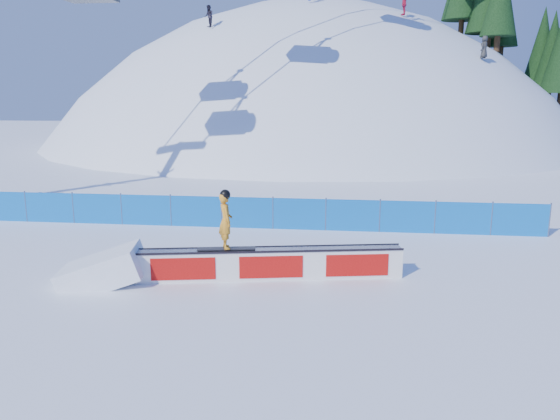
# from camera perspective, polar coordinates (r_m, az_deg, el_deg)

# --- Properties ---
(ground) EXTENTS (160.00, 160.00, 0.00)m
(ground) POSITION_cam_1_polar(r_m,az_deg,el_deg) (16.74, -6.19, -5.60)
(ground) COLOR white
(ground) RESTS_ON ground
(snow_hill) EXTENTS (64.00, 64.00, 64.00)m
(snow_hill) POSITION_cam_1_polar(r_m,az_deg,el_deg) (62.09, 3.01, -9.67)
(snow_hill) COLOR white
(snow_hill) RESTS_ON ground
(treeline) EXTENTS (18.52, 12.27, 20.99)m
(treeline) POSITION_cam_1_polar(r_m,az_deg,el_deg) (59.26, 25.68, 16.37)
(treeline) COLOR #352315
(treeline) RESTS_ON ground
(safety_fence) EXTENTS (22.05, 0.05, 1.30)m
(safety_fence) POSITION_cam_1_polar(r_m,az_deg,el_deg) (20.84, -3.46, -0.28)
(safety_fence) COLOR #085EB9
(safety_fence) RESTS_ON ground
(rail_box) EXTENTS (7.32, 1.88, 0.88)m
(rail_box) POSITION_cam_1_polar(r_m,az_deg,el_deg) (15.23, -0.98, -5.64)
(rail_box) COLOR white
(rail_box) RESTS_ON ground
(snow_ramp) EXTENTS (2.54, 1.85, 1.44)m
(snow_ramp) POSITION_cam_1_polar(r_m,az_deg,el_deg) (15.83, -17.96, -7.21)
(snow_ramp) COLOR white
(snow_ramp) RESTS_ON ground
(snowboarder) EXTENTS (1.62, 0.66, 1.66)m
(snowboarder) POSITION_cam_1_polar(r_m,az_deg,el_deg) (14.88, -5.70, -1.06)
(snowboarder) COLOR black
(snowboarder) RESTS_ON rail_box
(distant_skiers) EXTENTS (22.10, 5.08, 6.64)m
(distant_skiers) POSITION_cam_1_polar(r_m,az_deg,el_deg) (46.61, 6.14, 19.98)
(distant_skiers) COLOR black
(distant_skiers) RESTS_ON ground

